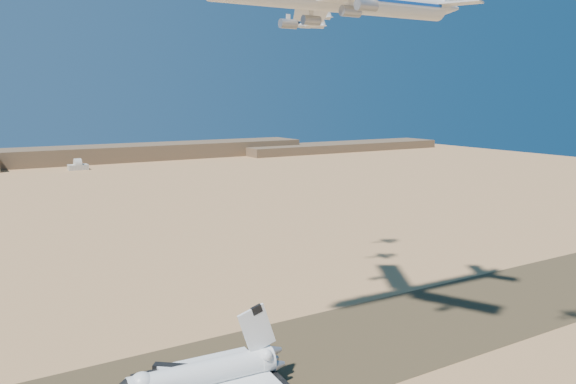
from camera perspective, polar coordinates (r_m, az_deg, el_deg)
ground at (r=160.31m, az=-2.02°, el=-17.30°), size 1200.00×1200.00×0.00m
runway at (r=160.30m, az=-2.02°, el=-17.29°), size 600.00×50.00×0.06m
ridgeline at (r=669.52m, az=-19.28°, el=3.41°), size 960.00×90.00×18.00m
shuttle at (r=143.87m, az=-8.72°, el=-18.11°), size 44.25×28.67×21.77m
chase_jet_e at (r=203.12m, az=1.79°, el=16.55°), size 16.11×9.12×4.05m
chase_jet_f at (r=228.19m, az=2.73°, el=17.35°), size 15.79×8.76×3.95m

